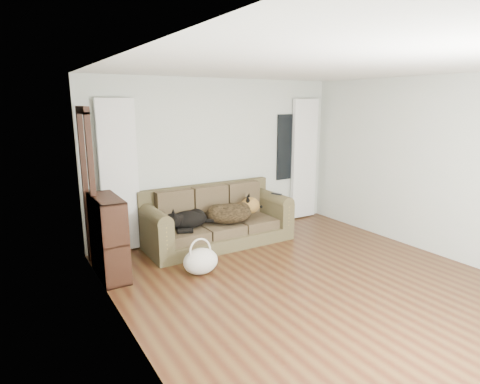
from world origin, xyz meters
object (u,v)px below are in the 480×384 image
dog_black_lab (186,220)px  tote_bag (201,262)px  bookshelf (109,239)px  dog_shepherd (231,214)px  sofa (218,216)px

dog_black_lab → tote_bag: 0.97m
dog_black_lab → tote_bag: dog_black_lab is taller
tote_bag → bookshelf: size_ratio=0.45×
dog_shepherd → tote_bag: dog_shepherd is taller
dog_black_lab → dog_shepherd: bearing=-9.7°
sofa → dog_shepherd: 0.21m
sofa → dog_shepherd: size_ratio=3.04×
dog_shepherd → bookshelf: bearing=27.3°
sofa → bookshelf: bearing=-168.6°
dog_shepherd → bookshelf: bookshelf is taller
sofa → tote_bag: (-0.75, -0.91, -0.29)m
dog_black_lab → bookshelf: size_ratio=0.59×
sofa → dog_black_lab: 0.55m
dog_shepherd → tote_bag: (-0.93, -0.80, -0.33)m
dog_black_lab → tote_bag: bearing=-105.4°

